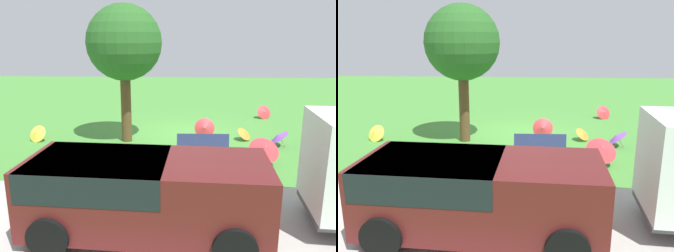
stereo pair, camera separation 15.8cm
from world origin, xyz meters
TOP-DOWN VIEW (x-y plane):
  - ground at (0.00, 0.00)m, footprint 40.00×40.00m
  - road_strip at (0.00, 7.04)m, footprint 40.00×4.02m
  - van_dark at (0.72, 7.30)m, footprint 4.68×2.30m
  - park_bench at (-0.68, 3.11)m, footprint 1.61×0.53m
  - shade_tree at (2.05, 1.14)m, footprint 2.66×2.66m
  - parasol_red_0 at (-3.85, -2.81)m, footprint 0.78×0.70m
  - parasol_orange_0 at (-2.35, 0.86)m, footprint 0.73×0.74m
  - parasol_red_1 at (-2.52, 3.48)m, footprint 1.04×0.98m
  - parasol_red_2 at (-0.86, 0.55)m, footprint 0.78×0.79m
  - parasol_orange_1 at (-5.38, 0.52)m, footprint 0.80×0.81m
  - parasol_purple_2 at (-3.42, 1.51)m, footprint 0.76×0.82m
  - parasol_yellow_1 at (5.38, 1.42)m, footprint 0.77×0.66m

SIDE VIEW (x-z plane):
  - ground at x=0.00m, z-range 0.00..0.00m
  - road_strip at x=0.00m, z-range 0.00..0.01m
  - parasol_orange_0 at x=-2.35m, z-range 0.02..0.53m
  - parasol_yellow_1 at x=5.38m, z-range 0.00..0.62m
  - parasol_red_0 at x=-3.85m, z-range 0.00..0.64m
  - parasol_purple_2 at x=-3.42m, z-range 0.05..0.70m
  - parasol_orange_1 at x=-5.38m, z-range 0.00..0.76m
  - parasol_red_2 at x=-0.86m, z-range 0.00..0.78m
  - park_bench at x=-0.68m, z-range 0.01..0.92m
  - parasol_red_1 at x=-2.52m, z-range 0.09..1.00m
  - van_dark at x=0.72m, z-range 0.15..1.68m
  - shade_tree at x=2.05m, z-range 1.08..6.00m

